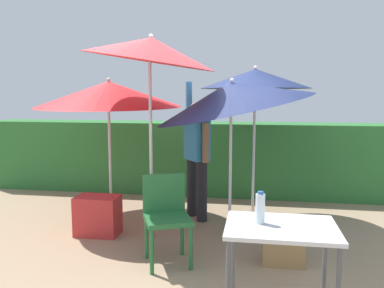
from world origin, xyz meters
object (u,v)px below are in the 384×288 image
(person_vendor, at_px, (197,151))
(chair_plastic, at_px, (166,213))
(cooler_box, at_px, (98,215))
(umbrella_orange, at_px, (255,79))
(bottle_water, at_px, (260,208))
(umbrella_navy, at_px, (150,50))
(crate_cardboard, at_px, (283,247))
(umbrella_yellow, at_px, (109,94))
(folding_table, at_px, (281,238))
(umbrella_rainbow, at_px, (232,96))

(person_vendor, xyz_separation_m, chair_plastic, (-0.09, -1.44, -0.42))
(chair_plastic, distance_m, cooler_box, 1.21)
(umbrella_orange, xyz_separation_m, bottle_water, (0.07, -2.61, -1.04))
(umbrella_navy, relative_size, person_vendor, 1.32)
(umbrella_navy, distance_m, chair_plastic, 1.84)
(crate_cardboard, bearing_deg, chair_plastic, -172.70)
(umbrella_yellow, xyz_separation_m, person_vendor, (1.19, 0.13, -0.77))
(umbrella_yellow, height_order, folding_table, umbrella_yellow)
(umbrella_navy, bearing_deg, bottle_water, -51.20)
(umbrella_orange, relative_size, bottle_water, 8.72)
(cooler_box, bearing_deg, umbrella_navy, 1.59)
(umbrella_orange, height_order, bottle_water, umbrella_orange)
(umbrella_orange, height_order, umbrella_yellow, umbrella_orange)
(umbrella_navy, xyz_separation_m, chair_plastic, (0.32, -0.63, -1.69))
(chair_plastic, height_order, cooler_box, chair_plastic)
(umbrella_yellow, height_order, cooler_box, umbrella_yellow)
(cooler_box, bearing_deg, bottle_water, -38.41)
(crate_cardboard, relative_size, folding_table, 0.51)
(umbrella_navy, xyz_separation_m, folding_table, (1.40, -1.57, -1.54))
(chair_plastic, bearing_deg, folding_table, -41.07)
(cooler_box, bearing_deg, umbrella_orange, 30.29)
(umbrella_rainbow, height_order, folding_table, umbrella_rainbow)
(crate_cardboard, bearing_deg, umbrella_yellow, 152.90)
(folding_table, height_order, bottle_water, bottle_water)
(umbrella_yellow, bearing_deg, umbrella_rainbow, -13.98)
(bottle_water, bearing_deg, umbrella_yellow, 132.23)
(chair_plastic, xyz_separation_m, bottle_water, (0.92, -0.92, 0.36))
(cooler_box, bearing_deg, chair_plastic, -31.43)
(folding_table, bearing_deg, chair_plastic, 138.93)
(umbrella_yellow, relative_size, chair_plastic, 2.24)
(umbrella_rainbow, xyz_separation_m, bottle_water, (0.34, -1.81, -0.81))
(bottle_water, bearing_deg, cooler_box, 141.59)
(umbrella_rainbow, bearing_deg, bottle_water, -79.45)
(chair_plastic, relative_size, cooler_box, 1.72)
(crate_cardboard, bearing_deg, cooler_box, 168.04)
(umbrella_navy, height_order, folding_table, umbrella_navy)
(person_vendor, height_order, bottle_water, person_vendor)
(umbrella_yellow, bearing_deg, cooler_box, -82.05)
(folding_table, xyz_separation_m, bottle_water, (-0.15, 0.02, 0.21))
(umbrella_yellow, distance_m, bottle_water, 3.13)
(umbrella_rainbow, relative_size, bottle_water, 8.67)
(person_vendor, xyz_separation_m, folding_table, (0.99, -2.38, -0.27))
(crate_cardboard, bearing_deg, bottle_water, -103.28)
(umbrella_orange, relative_size, cooler_box, 4.05)
(umbrella_orange, distance_m, folding_table, 2.92)
(umbrella_rainbow, relative_size, chair_plastic, 2.34)
(umbrella_navy, distance_m, cooler_box, 2.08)
(umbrella_yellow, height_order, crate_cardboard, umbrella_yellow)
(person_vendor, distance_m, folding_table, 2.59)
(person_vendor, xyz_separation_m, cooler_box, (-1.09, -0.83, -0.70))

